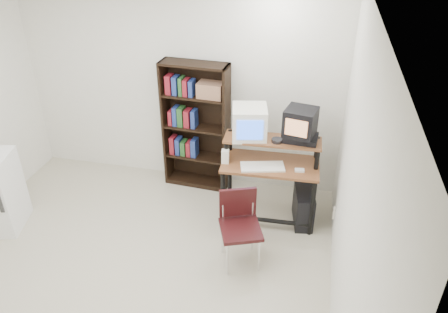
% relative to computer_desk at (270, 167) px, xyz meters
% --- Properties ---
extents(floor, '(4.00, 4.00, 0.01)m').
position_rel_computer_desk_xyz_m(floor, '(-1.25, -1.32, -0.68)').
color(floor, beige).
rests_on(floor, ground).
extents(ceiling, '(4.00, 4.00, 0.01)m').
position_rel_computer_desk_xyz_m(ceiling, '(-1.25, -1.32, 1.93)').
color(ceiling, white).
rests_on(ceiling, back_wall).
extents(back_wall, '(4.00, 0.01, 2.60)m').
position_rel_computer_desk_xyz_m(back_wall, '(-1.25, 0.68, 0.63)').
color(back_wall, white).
rests_on(back_wall, floor).
extents(right_wall, '(0.01, 4.00, 2.60)m').
position_rel_computer_desk_xyz_m(right_wall, '(0.75, -1.32, 0.63)').
color(right_wall, white).
rests_on(right_wall, floor).
extents(computer_desk, '(1.08, 0.57, 0.98)m').
position_rel_computer_desk_xyz_m(computer_desk, '(0.00, 0.00, 0.00)').
color(computer_desk, brown).
rests_on(computer_desk, floor).
extents(crt_monitor, '(0.44, 0.44, 0.35)m').
position_rel_computer_desk_xyz_m(crt_monitor, '(-0.27, 0.11, 0.47)').
color(crt_monitor, white).
rests_on(crt_monitor, computer_desk).
extents(vcr, '(0.38, 0.28, 0.08)m').
position_rel_computer_desk_xyz_m(vcr, '(0.30, 0.12, 0.34)').
color(vcr, black).
rests_on(vcr, computer_desk).
extents(crt_tv, '(0.37, 0.37, 0.30)m').
position_rel_computer_desk_xyz_m(crt_tv, '(0.28, 0.13, 0.53)').
color(crt_tv, black).
rests_on(crt_tv, vcr).
extents(cd_spindle, '(0.14, 0.14, 0.05)m').
position_rel_computer_desk_xyz_m(cd_spindle, '(0.05, 0.03, 0.32)').
color(cd_spindle, '#26262B').
rests_on(cd_spindle, computer_desk).
extents(keyboard, '(0.51, 0.32, 0.03)m').
position_rel_computer_desk_xyz_m(keyboard, '(-0.07, -0.12, 0.07)').
color(keyboard, white).
rests_on(keyboard, computer_desk).
extents(mousepad, '(0.25, 0.21, 0.01)m').
position_rel_computer_desk_xyz_m(mousepad, '(0.31, -0.10, 0.05)').
color(mousepad, black).
rests_on(mousepad, computer_desk).
extents(mouse, '(0.11, 0.07, 0.03)m').
position_rel_computer_desk_xyz_m(mouse, '(0.32, -0.11, 0.07)').
color(mouse, white).
rests_on(mouse, mousepad).
extents(desk_speaker, '(0.09, 0.08, 0.17)m').
position_rel_computer_desk_xyz_m(desk_speaker, '(-0.49, -0.11, 0.13)').
color(desk_speaker, white).
rests_on(desk_speaker, computer_desk).
extents(pc_tower, '(0.27, 0.48, 0.42)m').
position_rel_computer_desk_xyz_m(pc_tower, '(0.41, -0.02, -0.46)').
color(pc_tower, black).
rests_on(pc_tower, floor).
extents(school_chair, '(0.51, 0.51, 0.79)m').
position_rel_computer_desk_xyz_m(school_chair, '(-0.20, -0.76, -0.19)').
color(school_chair, black).
rests_on(school_chair, floor).
extents(bookshelf, '(0.83, 0.32, 1.64)m').
position_rel_computer_desk_xyz_m(bookshelf, '(-1.00, 0.53, 0.17)').
color(bookshelf, black).
rests_on(bookshelf, floor).
extents(wall_outlet, '(0.02, 0.08, 0.12)m').
position_rel_computer_desk_xyz_m(wall_outlet, '(0.74, -0.17, -0.37)').
color(wall_outlet, beige).
rests_on(wall_outlet, right_wall).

